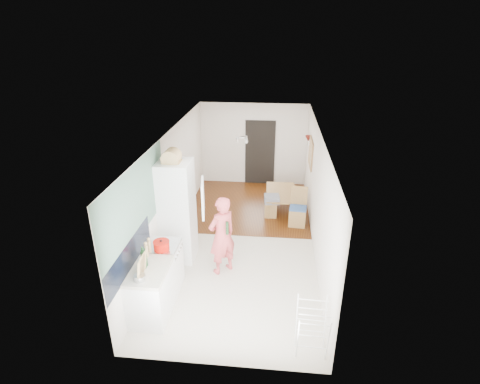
% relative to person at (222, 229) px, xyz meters
% --- Properties ---
extents(room_shell, '(3.20, 7.00, 2.50)m').
position_rel_person_xyz_m(room_shell, '(0.29, 1.20, 0.29)').
color(room_shell, silver).
rests_on(room_shell, ground).
extents(floor, '(3.20, 7.00, 0.01)m').
position_rel_person_xyz_m(floor, '(0.29, 1.20, -0.96)').
color(floor, silver).
rests_on(floor, ground).
extents(wood_floor_overlay, '(3.20, 3.30, 0.01)m').
position_rel_person_xyz_m(wood_floor_overlay, '(0.29, 3.05, -0.96)').
color(wood_floor_overlay, '#5A300D').
rests_on(wood_floor_overlay, room_shell).
extents(sage_wall_panel, '(0.02, 3.00, 1.30)m').
position_rel_person_xyz_m(sage_wall_panel, '(-1.30, -0.80, 0.89)').
color(sage_wall_panel, slate).
rests_on(sage_wall_panel, room_shell).
extents(tile_splashback, '(0.02, 1.90, 0.50)m').
position_rel_person_xyz_m(tile_splashback, '(-1.29, -1.35, 0.19)').
color(tile_splashback, black).
rests_on(tile_splashback, room_shell).
extents(doorway_recess, '(0.90, 0.04, 2.00)m').
position_rel_person_xyz_m(doorway_recess, '(0.49, 4.68, 0.04)').
color(doorway_recess, black).
rests_on(doorway_recess, room_shell).
extents(base_cabinet, '(0.60, 0.90, 0.86)m').
position_rel_person_xyz_m(base_cabinet, '(-1.01, -1.35, -0.53)').
color(base_cabinet, white).
rests_on(base_cabinet, room_shell).
extents(worktop, '(0.62, 0.92, 0.06)m').
position_rel_person_xyz_m(worktop, '(-1.01, -1.35, -0.07)').
color(worktop, beige).
rests_on(worktop, room_shell).
extents(range_cooker, '(0.60, 0.60, 0.88)m').
position_rel_person_xyz_m(range_cooker, '(-1.01, -0.60, -0.52)').
color(range_cooker, white).
rests_on(range_cooker, room_shell).
extents(cooker_top, '(0.60, 0.60, 0.04)m').
position_rel_person_xyz_m(cooker_top, '(-1.01, -0.60, -0.06)').
color(cooker_top, silver).
rests_on(cooker_top, room_shell).
extents(fridge_housing, '(0.66, 0.66, 2.15)m').
position_rel_person_xyz_m(fridge_housing, '(-0.98, 0.42, 0.11)').
color(fridge_housing, white).
rests_on(fridge_housing, room_shell).
extents(fridge_door, '(0.14, 0.56, 0.70)m').
position_rel_person_xyz_m(fridge_door, '(-0.37, 0.12, 0.59)').
color(fridge_door, white).
rests_on(fridge_door, room_shell).
extents(fridge_interior, '(0.02, 0.52, 0.66)m').
position_rel_person_xyz_m(fridge_interior, '(-0.67, 0.42, 0.59)').
color(fridge_interior, white).
rests_on(fridge_interior, room_shell).
extents(pinboard, '(0.03, 0.90, 0.70)m').
position_rel_person_xyz_m(pinboard, '(1.87, 3.10, 0.59)').
color(pinboard, tan).
rests_on(pinboard, room_shell).
extents(pinboard_frame, '(0.00, 0.94, 0.74)m').
position_rel_person_xyz_m(pinboard_frame, '(1.86, 3.10, 0.59)').
color(pinboard_frame, olive).
rests_on(pinboard_frame, room_shell).
extents(wall_sconce, '(0.18, 0.18, 0.16)m').
position_rel_person_xyz_m(wall_sconce, '(1.83, 3.75, 0.79)').
color(wall_sconce, maroon).
rests_on(wall_sconce, room_shell).
extents(person, '(0.83, 0.82, 1.93)m').
position_rel_person_xyz_m(person, '(0.00, 0.00, 0.00)').
color(person, '#D54E51').
rests_on(person, floor).
extents(dining_table, '(0.69, 1.20, 0.42)m').
position_rel_person_xyz_m(dining_table, '(1.18, 2.95, -0.75)').
color(dining_table, olive).
rests_on(dining_table, floor).
extents(dining_chair, '(0.45, 0.45, 0.96)m').
position_rel_person_xyz_m(dining_chair, '(1.57, 2.08, -0.48)').
color(dining_chair, olive).
rests_on(dining_chair, floor).
extents(stool, '(0.32, 0.32, 0.41)m').
position_rel_person_xyz_m(stool, '(0.90, 2.47, -0.76)').
color(stool, olive).
rests_on(stool, floor).
extents(grey_drape, '(0.41, 0.41, 0.17)m').
position_rel_person_xyz_m(grey_drape, '(0.92, 2.48, -0.47)').
color(grey_drape, gray).
rests_on(grey_drape, stool).
extents(drying_rack, '(0.47, 0.43, 0.88)m').
position_rel_person_xyz_m(drying_rack, '(1.61, -1.93, -0.52)').
color(drying_rack, white).
rests_on(drying_rack, floor).
extents(bread_bin, '(0.37, 0.35, 0.18)m').
position_rel_person_xyz_m(bread_bin, '(-1.00, 0.40, 1.28)').
color(bread_bin, tan).
rests_on(bread_bin, fridge_housing).
extents(red_casserole, '(0.32, 0.32, 0.17)m').
position_rel_person_xyz_m(red_casserole, '(-0.96, -0.76, 0.04)').
color(red_casserole, '#C30F05').
rests_on(red_casserole, cooker_top).
extents(steel_pan, '(0.22, 0.22, 0.09)m').
position_rel_person_xyz_m(steel_pan, '(-1.05, -1.64, 0.00)').
color(steel_pan, silver).
rests_on(steel_pan, worktop).
extents(held_bottle, '(0.06, 0.06, 0.26)m').
position_rel_person_xyz_m(held_bottle, '(0.12, -0.12, 0.10)').
color(held_bottle, '#1C3E1D').
rests_on(held_bottle, person).
extents(bottle_a, '(0.08, 0.08, 0.32)m').
position_rel_person_xyz_m(bottle_a, '(-1.09, -1.32, 0.12)').
color(bottle_a, '#1C3E1D').
rests_on(bottle_a, worktop).
extents(bottle_b, '(0.06, 0.06, 0.27)m').
position_rel_person_xyz_m(bottle_b, '(-1.07, -1.26, 0.09)').
color(bottle_b, '#1C3E1D').
rests_on(bottle_b, worktop).
extents(bottle_c, '(0.09, 0.09, 0.20)m').
position_rel_person_xyz_m(bottle_c, '(-1.11, -1.41, 0.06)').
color(bottle_c, silver).
rests_on(bottle_c, worktop).
extents(pepper_mill_front, '(0.06, 0.06, 0.22)m').
position_rel_person_xyz_m(pepper_mill_front, '(-1.15, -0.99, 0.07)').
color(pepper_mill_front, tan).
rests_on(pepper_mill_front, worktop).
extents(pepper_mill_back, '(0.07, 0.07, 0.21)m').
position_rel_person_xyz_m(pepper_mill_back, '(-1.15, -0.83, 0.06)').
color(pepper_mill_back, tan).
rests_on(pepper_mill_back, worktop).
extents(chopping_boards, '(0.06, 0.27, 0.37)m').
position_rel_person_xyz_m(chopping_boards, '(-1.04, -1.51, 0.14)').
color(chopping_boards, tan).
rests_on(chopping_boards, worktop).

